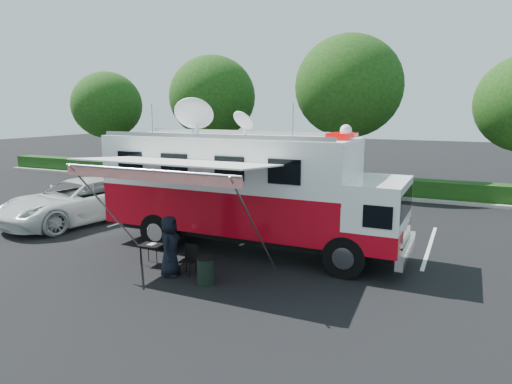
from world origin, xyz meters
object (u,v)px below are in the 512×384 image
(folding_table, at_px, (152,246))
(white_suv, at_px, (80,222))
(command_truck, at_px, (247,189))
(trash_bin, at_px, (206,270))

(folding_table, bearing_deg, white_suv, 153.56)
(white_suv, height_order, folding_table, white_suv)
(command_truck, relative_size, trash_bin, 13.15)
(trash_bin, bearing_deg, command_truck, 96.31)
(command_truck, bearing_deg, white_suv, 176.83)
(folding_table, bearing_deg, trash_bin, -16.31)
(trash_bin, bearing_deg, folding_table, 163.69)
(command_truck, relative_size, white_suv, 1.57)
(white_suv, distance_m, trash_bin, 9.28)
(command_truck, height_order, folding_table, command_truck)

